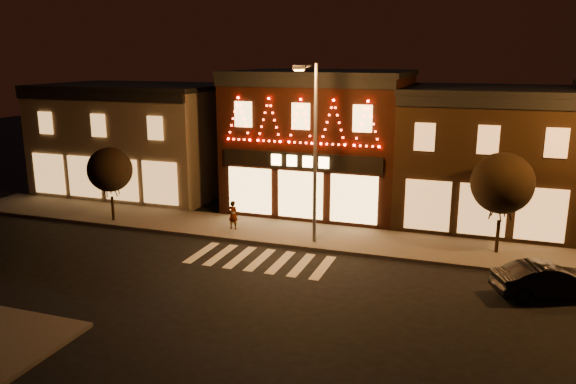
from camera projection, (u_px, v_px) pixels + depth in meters
The scene contains 10 objects.
ground at pixel (222, 294), 22.20m from camera, with size 120.00×120.00×0.00m, color black.
sidewalk_far at pixel (325, 237), 28.88m from camera, with size 44.00×4.00×0.15m, color #47423D.
building_left at pixel (138, 138), 38.34m from camera, with size 12.20×8.28×7.30m.
building_pulp at pixel (321, 140), 34.04m from camera, with size 10.20×8.34×8.30m.
building_right_a at pixel (486, 156), 31.10m from camera, with size 9.20×8.28×7.50m.
streetlamp_mid at pixel (313, 141), 26.59m from camera, with size 0.64×1.99×8.65m.
tree_left at pixel (110, 170), 30.99m from camera, with size 2.46×2.46×4.11m.
tree_right at pixel (502, 183), 25.69m from camera, with size 2.83×2.83×4.74m.
dark_sedan at pixel (548, 280), 21.76m from camera, with size 1.43×4.10×1.35m, color black.
pedestrian at pixel (233, 215), 29.83m from camera, with size 0.56×0.37×1.55m, color gray.
Camera 1 is at (9.28, -18.61, 9.13)m, focal length 35.11 mm.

